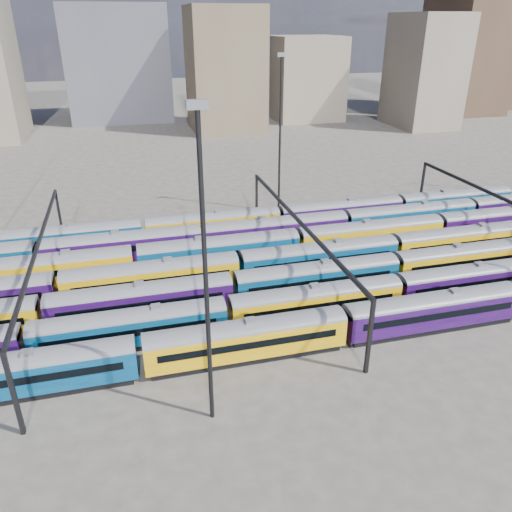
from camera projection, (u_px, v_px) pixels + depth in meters
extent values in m
plane|color=#433D38|center=(220.00, 286.00, 62.15)|extent=(500.00, 500.00, 0.00)
cube|color=black|center=(26.00, 391.00, 44.16)|extent=(18.62, 2.42, 0.69)
cube|color=#052F50|center=(22.00, 375.00, 43.41)|extent=(19.60, 2.84, 2.84)
cylinder|color=#4C4C51|center=(18.00, 361.00, 42.80)|extent=(19.60, 2.84, 2.84)
cube|color=black|center=(18.00, 382.00, 42.00)|extent=(17.25, 0.06, 0.74)
cube|color=black|center=(23.00, 361.00, 44.52)|extent=(17.25, 0.06, 0.74)
cube|color=slate|center=(17.00, 354.00, 42.47)|extent=(0.98, 0.88, 0.34)
cube|color=black|center=(247.00, 355.00, 48.83)|extent=(18.62, 2.42, 0.69)
cube|color=#B78407|center=(247.00, 340.00, 48.08)|extent=(19.60, 2.84, 2.84)
cylinder|color=#4C4C51|center=(247.00, 328.00, 47.47)|extent=(19.60, 2.84, 2.84)
cube|color=black|center=(250.00, 346.00, 46.67)|extent=(17.25, 0.06, 0.74)
cube|color=black|center=(243.00, 329.00, 49.19)|extent=(17.25, 0.06, 0.74)
cube|color=slate|center=(246.00, 321.00, 47.15)|extent=(0.98, 0.88, 0.34)
cube|color=black|center=(429.00, 326.00, 53.51)|extent=(18.62, 2.42, 0.69)
cube|color=#1D0735|center=(432.00, 312.00, 52.75)|extent=(19.60, 2.84, 2.84)
cylinder|color=#4C4C51|center=(434.00, 300.00, 52.14)|extent=(19.60, 2.84, 2.84)
cube|color=black|center=(440.00, 316.00, 51.35)|extent=(17.25, 0.06, 0.74)
cube|color=black|center=(425.00, 302.00, 53.86)|extent=(17.25, 0.06, 0.74)
cube|color=slate|center=(435.00, 294.00, 51.82)|extent=(0.98, 0.88, 0.34)
cube|color=black|center=(133.00, 343.00, 50.72)|extent=(18.23, 2.37, 0.67)
cube|color=#052F50|center=(131.00, 328.00, 49.98)|extent=(19.19, 2.78, 2.78)
cylinder|color=#4C4C51|center=(129.00, 317.00, 49.39)|extent=(19.19, 2.78, 2.78)
cube|color=black|center=(131.00, 333.00, 48.61)|extent=(16.89, 0.06, 0.72)
cube|color=black|center=(130.00, 318.00, 51.07)|extent=(16.89, 0.06, 0.72)
cube|color=slate|center=(129.00, 310.00, 49.07)|extent=(0.96, 0.86, 0.34)
cube|color=black|center=(315.00, 316.00, 55.30)|extent=(18.23, 2.37, 0.67)
cube|color=#B78407|center=(316.00, 303.00, 54.56)|extent=(19.19, 2.78, 2.78)
cylinder|color=#4C4C51|center=(317.00, 291.00, 53.96)|extent=(19.19, 2.78, 2.78)
cube|color=black|center=(321.00, 306.00, 53.18)|extent=(16.89, 0.06, 0.72)
cube|color=black|center=(312.00, 294.00, 55.65)|extent=(16.89, 0.06, 0.72)
cube|color=slate|center=(317.00, 285.00, 53.65)|extent=(0.96, 0.86, 0.34)
cube|color=black|center=(470.00, 293.00, 59.88)|extent=(18.23, 2.37, 0.67)
cube|color=#1D0735|center=(472.00, 281.00, 59.14)|extent=(19.19, 2.78, 2.78)
cylinder|color=#4C4C51|center=(475.00, 270.00, 58.54)|extent=(19.19, 2.78, 2.78)
cube|color=black|center=(481.00, 284.00, 57.76)|extent=(16.89, 0.06, 0.72)
cube|color=black|center=(465.00, 273.00, 60.23)|extent=(16.89, 0.06, 0.72)
cube|color=slate|center=(476.00, 265.00, 58.22)|extent=(0.96, 0.86, 0.34)
cube|color=black|center=(143.00, 315.00, 55.39)|extent=(18.90, 2.45, 0.70)
cube|color=#1D0735|center=(142.00, 301.00, 54.63)|extent=(19.89, 2.88, 2.88)
cylinder|color=#4C4C51|center=(140.00, 290.00, 54.01)|extent=(19.89, 2.88, 2.88)
cube|color=black|center=(142.00, 305.00, 53.20)|extent=(17.51, 0.06, 0.75)
cube|color=black|center=(141.00, 292.00, 55.76)|extent=(17.51, 0.06, 0.75)
cube|color=slate|center=(140.00, 284.00, 53.68)|extent=(0.99, 0.90, 0.35)
cube|color=black|center=(316.00, 292.00, 60.13)|extent=(18.90, 2.45, 0.70)
cube|color=#052F50|center=(317.00, 279.00, 59.37)|extent=(19.89, 2.88, 2.88)
cylinder|color=#4C4C51|center=(318.00, 268.00, 58.75)|extent=(19.89, 2.88, 2.88)
cube|color=black|center=(322.00, 282.00, 57.94)|extent=(17.51, 0.06, 0.75)
cube|color=black|center=(313.00, 271.00, 60.50)|extent=(17.51, 0.06, 0.75)
cube|color=slate|center=(318.00, 262.00, 58.42)|extent=(0.99, 0.90, 0.35)
cube|color=black|center=(464.00, 272.00, 64.87)|extent=(18.90, 2.45, 0.70)
cube|color=#B78407|center=(466.00, 260.00, 64.11)|extent=(19.89, 2.88, 2.88)
cylinder|color=#4C4C51|center=(468.00, 250.00, 63.49)|extent=(19.89, 2.88, 2.88)
cube|color=black|center=(474.00, 262.00, 62.68)|extent=(17.51, 0.06, 0.75)
cube|color=black|center=(460.00, 253.00, 65.24)|extent=(17.51, 0.06, 0.75)
cube|color=slate|center=(469.00, 244.00, 63.16)|extent=(0.99, 0.90, 0.35)
cube|color=black|center=(154.00, 292.00, 60.11)|extent=(19.58, 2.54, 0.72)
cube|color=#B78407|center=(152.00, 279.00, 59.31)|extent=(20.61, 2.99, 2.99)
cylinder|color=#4C4C51|center=(151.00, 267.00, 58.67)|extent=(20.61, 2.99, 2.99)
cube|color=black|center=(153.00, 282.00, 57.83)|extent=(18.14, 0.06, 0.77)
cube|color=black|center=(151.00, 270.00, 60.48)|extent=(18.14, 0.06, 0.77)
cube|color=slate|center=(150.00, 261.00, 58.33)|extent=(1.03, 0.93, 0.36)
cube|color=black|center=(318.00, 272.00, 65.01)|extent=(19.58, 2.54, 0.72)
cube|color=#052F50|center=(319.00, 259.00, 64.22)|extent=(20.61, 2.99, 2.99)
cylinder|color=#4C4C51|center=(320.00, 248.00, 63.58)|extent=(20.61, 2.99, 2.99)
cube|color=black|center=(324.00, 261.00, 62.74)|extent=(18.14, 0.06, 0.77)
cube|color=black|center=(315.00, 251.00, 65.39)|extent=(18.14, 0.06, 0.77)
cube|color=slate|center=(320.00, 243.00, 63.24)|extent=(1.03, 0.93, 0.36)
cube|color=black|center=(460.00, 254.00, 69.92)|extent=(19.58, 2.54, 0.72)
cube|color=#B78407|center=(462.00, 242.00, 69.12)|extent=(20.61, 2.99, 2.99)
cylinder|color=#4C4C51|center=(464.00, 232.00, 68.48)|extent=(20.61, 2.99, 2.99)
cube|color=black|center=(470.00, 244.00, 67.65)|extent=(18.14, 0.06, 0.77)
cube|color=black|center=(456.00, 235.00, 70.29)|extent=(18.14, 0.06, 0.77)
cube|color=slate|center=(465.00, 227.00, 68.14)|extent=(1.03, 0.93, 0.36)
cube|color=black|center=(47.00, 286.00, 61.55)|extent=(20.12, 2.61, 0.74)
cube|color=#B78407|center=(44.00, 272.00, 60.73)|extent=(21.17, 3.07, 3.07)
cylinder|color=#4C4C51|center=(42.00, 261.00, 60.07)|extent=(21.17, 3.07, 3.07)
cube|color=black|center=(42.00, 275.00, 59.21)|extent=(18.63, 0.06, 0.79)
cube|color=black|center=(45.00, 264.00, 61.93)|extent=(18.63, 0.06, 0.79)
cube|color=slate|center=(40.00, 254.00, 59.72)|extent=(1.06, 0.95, 0.37)
cube|color=black|center=(220.00, 266.00, 66.58)|extent=(20.12, 2.61, 0.74)
cube|color=#052F50|center=(220.00, 253.00, 65.77)|extent=(21.17, 3.07, 3.07)
cylinder|color=#4C4C51|center=(219.00, 242.00, 65.11)|extent=(21.17, 3.07, 3.07)
cube|color=black|center=(222.00, 255.00, 64.25)|extent=(18.63, 0.06, 0.79)
cube|color=black|center=(217.00, 245.00, 66.97)|extent=(18.63, 0.06, 0.79)
cube|color=slate|center=(219.00, 236.00, 64.76)|extent=(1.06, 0.95, 0.37)
cube|color=black|center=(369.00, 248.00, 71.62)|extent=(20.12, 2.61, 0.74)
cube|color=#B78407|center=(370.00, 236.00, 70.80)|extent=(21.17, 3.07, 3.07)
cylinder|color=#4C4C51|center=(371.00, 226.00, 70.15)|extent=(21.17, 3.07, 3.07)
cube|color=black|center=(376.00, 238.00, 69.29)|extent=(18.63, 0.06, 0.79)
cube|color=black|center=(366.00, 230.00, 72.00)|extent=(18.63, 0.06, 0.79)
cube|color=slate|center=(372.00, 221.00, 69.79)|extent=(1.06, 0.95, 0.37)
cube|color=black|center=(498.00, 233.00, 76.65)|extent=(20.12, 2.61, 0.74)
cube|color=#1D0735|center=(501.00, 222.00, 75.84)|extent=(21.17, 3.07, 3.07)
cylinder|color=#4C4C51|center=(503.00, 212.00, 75.18)|extent=(21.17, 3.07, 3.07)
cube|color=black|center=(508.00, 223.00, 74.32)|extent=(18.63, 0.06, 0.79)
cube|color=black|center=(494.00, 216.00, 77.04)|extent=(18.63, 0.06, 0.79)
cube|color=slate|center=(504.00, 207.00, 74.83)|extent=(1.06, 0.95, 0.37)
cube|color=black|center=(125.00, 260.00, 68.11)|extent=(19.94, 2.59, 0.73)
cube|color=#1D0735|center=(123.00, 247.00, 67.30)|extent=(20.99, 3.04, 3.04)
cylinder|color=#4C4C51|center=(122.00, 237.00, 66.65)|extent=(20.99, 3.04, 3.04)
cube|color=black|center=(123.00, 250.00, 65.80)|extent=(18.47, 0.06, 0.79)
cube|color=black|center=(123.00, 241.00, 68.50)|extent=(18.47, 0.06, 0.79)
cube|color=slate|center=(121.00, 232.00, 66.31)|extent=(1.05, 0.94, 0.37)
cube|color=black|center=(276.00, 244.00, 73.11)|extent=(19.94, 2.59, 0.73)
cube|color=#1D0735|center=(276.00, 232.00, 72.30)|extent=(20.99, 3.04, 3.04)
cylinder|color=#4C4C51|center=(276.00, 222.00, 71.65)|extent=(20.99, 3.04, 3.04)
cube|color=black|center=(279.00, 233.00, 70.79)|extent=(18.47, 0.06, 0.79)
cube|color=black|center=(273.00, 226.00, 73.49)|extent=(18.47, 0.06, 0.79)
cube|color=slate|center=(276.00, 217.00, 71.30)|extent=(1.05, 0.94, 0.37)
cube|color=black|center=(408.00, 229.00, 78.10)|extent=(19.94, 2.59, 0.73)
cube|color=#052F50|center=(409.00, 218.00, 77.29)|extent=(20.99, 3.04, 3.04)
cylinder|color=#4C4C51|center=(411.00, 209.00, 76.64)|extent=(20.99, 3.04, 3.04)
cube|color=black|center=(415.00, 219.00, 75.79)|extent=(18.47, 0.06, 0.79)
cube|color=black|center=(404.00, 213.00, 78.48)|extent=(18.47, 0.06, 0.79)
cube|color=slate|center=(411.00, 204.00, 76.29)|extent=(1.05, 0.94, 0.37)
cube|color=black|center=(71.00, 251.00, 70.80)|extent=(19.01, 2.47, 0.70)
cube|color=#052F50|center=(69.00, 239.00, 70.02)|extent=(20.01, 2.90, 2.90)
cylinder|color=#4C4C51|center=(67.00, 230.00, 69.40)|extent=(20.01, 2.90, 2.90)
cube|color=black|center=(68.00, 241.00, 68.59)|extent=(17.61, 0.06, 0.75)
cube|color=black|center=(69.00, 233.00, 71.16)|extent=(17.61, 0.06, 0.75)
cube|color=slate|center=(66.00, 225.00, 69.07)|extent=(1.00, 0.90, 0.35)
cube|color=black|center=(214.00, 237.00, 75.56)|extent=(19.01, 2.47, 0.70)
cube|color=#B78407|center=(213.00, 226.00, 74.79)|extent=(20.01, 2.90, 2.90)
cylinder|color=#4C4C51|center=(213.00, 216.00, 74.17)|extent=(20.01, 2.90, 2.90)
cube|color=black|center=(215.00, 227.00, 73.36)|extent=(17.61, 0.06, 0.75)
cube|color=black|center=(212.00, 220.00, 75.93)|extent=(17.61, 0.06, 0.75)
cube|color=slate|center=(213.00, 212.00, 73.84)|extent=(1.00, 0.90, 0.35)
cube|color=black|center=(340.00, 224.00, 80.33)|extent=(19.01, 2.47, 0.70)
cube|color=#1D0735|center=(341.00, 213.00, 79.56)|extent=(20.01, 2.90, 2.90)
cylinder|color=#4C4C51|center=(341.00, 205.00, 78.94)|extent=(20.01, 2.90, 2.90)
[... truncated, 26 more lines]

